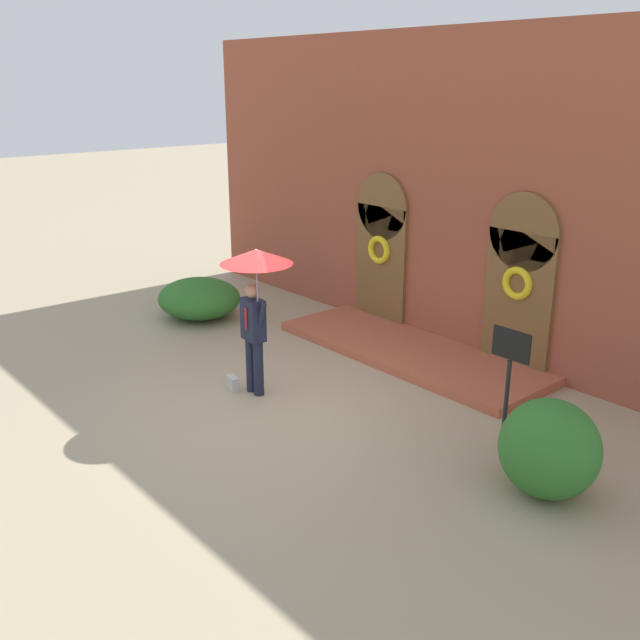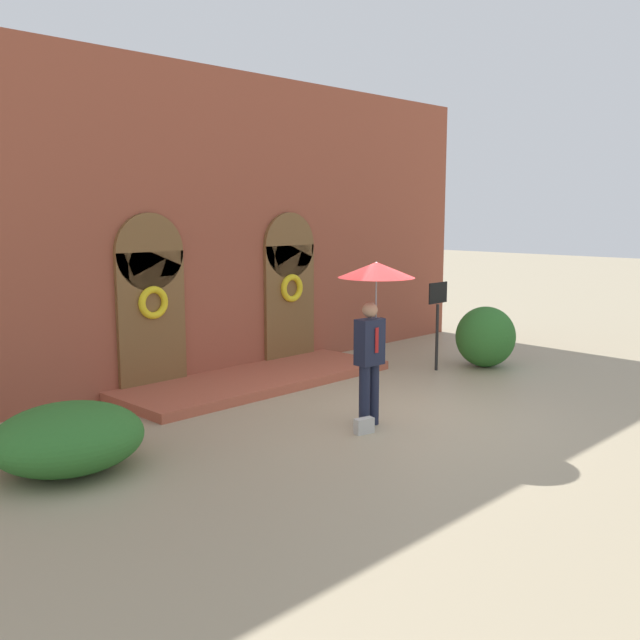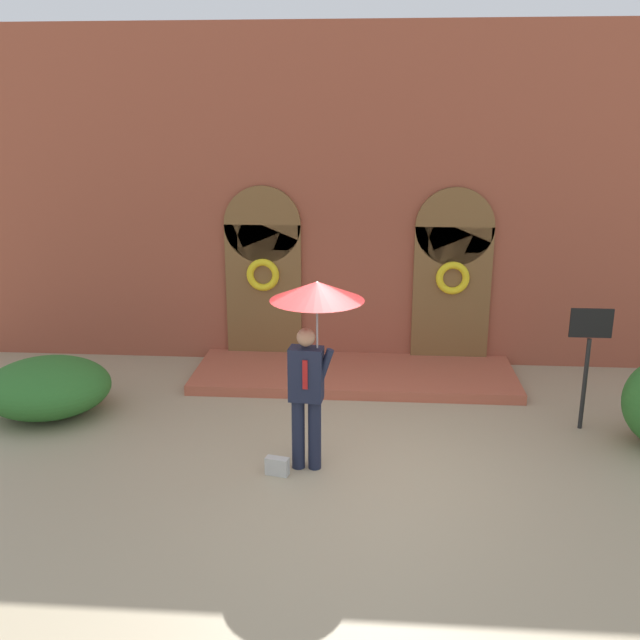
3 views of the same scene
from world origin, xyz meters
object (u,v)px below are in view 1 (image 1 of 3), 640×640
sign_post (509,370)px  shrub_left (199,298)px  handbag (233,383)px  person_with_umbrella (255,278)px  shrub_right (549,449)px

sign_post → shrub_left: sign_post is taller
handbag → shrub_left: (-3.55, 1.58, 0.29)m
person_with_umbrella → handbag: size_ratio=8.44×
person_with_umbrella → sign_post: size_ratio=1.37×
handbag → shrub_left: 3.89m
person_with_umbrella → handbag: person_with_umbrella is taller
handbag → shrub_left: bearing=169.0°
sign_post → shrub_left: (-7.57, -0.05, -0.76)m
shrub_right → sign_post: bearing=153.1°
person_with_umbrella → shrub_right: person_with_umbrella is taller
shrub_left → shrub_right: (8.53, -0.44, 0.20)m
sign_post → shrub_right: (0.97, -0.49, -0.56)m
person_with_umbrella → shrub_right: size_ratio=1.96×
handbag → shrub_right: size_ratio=0.23×
person_with_umbrella → shrub_left: size_ratio=1.31×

